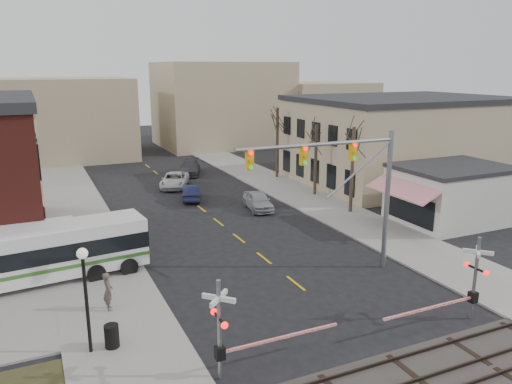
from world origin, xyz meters
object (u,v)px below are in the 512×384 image
car_c (175,180)px  street_lamp (85,279)px  transit_bus (31,254)px  rr_crossing_west (230,329)px  car_a (258,201)px  trash_bin (112,336)px  car_d (190,168)px  car_b (191,192)px  pedestrian_near (108,291)px  pedestrian_far (67,261)px  rr_crossing_east (468,281)px  traffic_signal_mast (350,175)px

car_c → street_lamp: bearing=-88.3°
transit_bus → rr_crossing_west: bearing=-61.1°
transit_bus → car_a: 18.99m
trash_bin → transit_bus: bearing=109.1°
street_lamp → trash_bin: size_ratio=4.57×
car_d → car_b: bearing=-85.5°
transit_bus → trash_bin: 8.70m
transit_bus → rr_crossing_west: rr_crossing_west is taller
street_lamp → pedestrian_near: size_ratio=2.38×
car_c → car_d: 6.08m
transit_bus → pedestrian_far: size_ratio=7.88×
rr_crossing_east → pedestrian_near: bearing=152.4°
car_a → car_c: 11.18m
trash_bin → car_c: car_c is taller
car_d → pedestrian_near: (-12.87, -28.64, 0.32)m
car_c → pedestrian_far: size_ratio=3.28×
rr_crossing_west → street_lamp: street_lamp is taller
pedestrian_near → pedestrian_far: (-1.43, 5.20, -0.16)m
transit_bus → car_d: bearing=56.1°
street_lamp → car_c: size_ratio=0.88×
pedestrian_far → car_b: bearing=2.5°
rr_crossing_west → car_b: 26.26m
pedestrian_near → rr_crossing_east: bearing=-118.2°
rr_crossing_east → car_d: bearing=92.9°
car_c → car_d: bearing=82.7°
car_a → pedestrian_near: pedestrian_near is taller
trash_bin → pedestrian_far: (-1.04, 8.64, 0.29)m
traffic_signal_mast → car_c: 25.11m
rr_crossing_west → transit_bus: bearing=118.9°
trash_bin → pedestrian_near: bearing=83.6°
transit_bus → car_b: transit_bus is taller
rr_crossing_west → car_d: size_ratio=1.10×
traffic_signal_mast → trash_bin: traffic_signal_mast is taller
car_c → pedestrian_near: pedestrian_near is taller
car_d → car_c: bearing=-100.1°
rr_crossing_west → rr_crossing_east: bearing=-2.5°
car_a → transit_bus: bearing=-146.1°
car_c → car_d: car_d is taller
street_lamp → rr_crossing_east: bearing=-14.9°
rr_crossing_east → pedestrian_far: 20.70m
pedestrian_far → street_lamp: bearing=-135.6°
car_c → pedestrian_far: (-11.16, -18.24, 0.19)m
rr_crossing_west → rr_crossing_east: same height
street_lamp → car_a: (15.07, 16.48, -2.56)m
rr_crossing_west → car_d: (9.49, 35.83, -1.23)m
trash_bin → pedestrian_near: (0.39, 3.44, 0.45)m
transit_bus → car_d: transit_bus is taller
car_d → pedestrian_near: 31.40m
street_lamp → car_d: bearing=66.2°
street_lamp → pedestrian_near: (1.24, 3.44, -2.24)m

